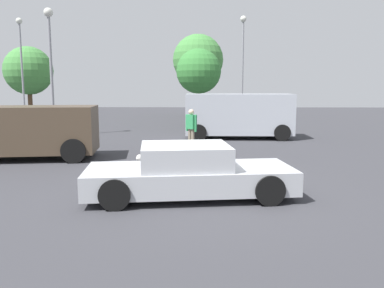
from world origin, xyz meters
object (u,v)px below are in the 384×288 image
at_px(van_white, 239,114).
at_px(light_post_far, 243,52).
at_px(dog, 144,159).
at_px(light_post_mid, 21,53).
at_px(suv_dark, 25,130).
at_px(light_post_near, 50,50).
at_px(sedan_foreground, 188,173).
at_px(pedestrian, 191,125).

height_order(van_white, light_post_far, light_post_far).
bearing_deg(dog, light_post_mid, -105.10).
xyz_separation_m(dog, van_white, (3.47, 7.38, 0.85)).
relative_size(suv_dark, light_post_near, 0.78).
bearing_deg(dog, light_post_near, -103.04).
relative_size(dog, light_post_mid, 0.07).
bearing_deg(sedan_foreground, pedestrian, 83.66).
distance_m(dog, light_post_far, 18.09).
distance_m(sedan_foreground, suv_dark, 7.26).
height_order(sedan_foreground, light_post_near, light_post_near).
bearing_deg(sedan_foreground, light_post_near, 116.04).
height_order(suv_dark, pedestrian, suv_dark).
relative_size(pedestrian, light_post_mid, 0.21).
xyz_separation_m(sedan_foreground, van_white, (2.05, 10.28, 0.61)).
relative_size(dog, light_post_far, 0.07).
bearing_deg(dog, suv_dark, -69.03).
xyz_separation_m(pedestrian, light_post_far, (3.29, 12.85, 3.99)).
xyz_separation_m(van_white, pedestrian, (-2.18, -3.35, -0.22)).
xyz_separation_m(sedan_foreground, light_post_near, (-7.16, 10.83, 3.71)).
relative_size(light_post_near, light_post_far, 0.84).
xyz_separation_m(suv_dark, light_post_far, (8.86, 15.31, 3.93)).
bearing_deg(light_post_far, pedestrian, -104.35).
distance_m(van_white, light_post_mid, 18.08).
xyz_separation_m(sedan_foreground, dog, (-1.42, 2.90, -0.25)).
relative_size(sedan_foreground, light_post_near, 0.76).
bearing_deg(pedestrian, light_post_near, -76.16).
height_order(sedan_foreground, van_white, van_white).
relative_size(sedan_foreground, suv_dark, 0.97).
height_order(van_white, pedestrian, van_white).
bearing_deg(light_post_mid, pedestrian, -45.63).
relative_size(suv_dark, pedestrian, 3.09).
relative_size(suv_dark, light_post_mid, 0.66).
distance_m(sedan_foreground, pedestrian, 6.94).
bearing_deg(light_post_far, sedan_foreground, -99.06).
bearing_deg(light_post_far, light_post_mid, 179.62).
bearing_deg(light_post_mid, sedan_foreground, -57.22).
xyz_separation_m(suv_dark, light_post_mid, (-7.10, 15.41, 3.90)).
bearing_deg(dog, van_white, -164.13).
distance_m(van_white, light_post_far, 10.28).
relative_size(sedan_foreground, light_post_mid, 0.64).
distance_m(dog, van_white, 8.20).
height_order(pedestrian, light_post_near, light_post_near).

